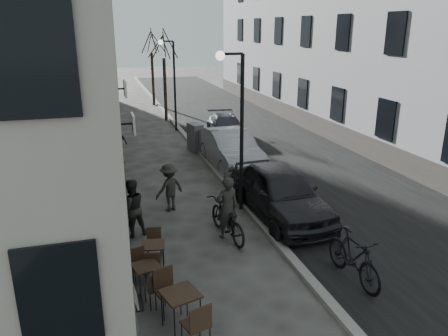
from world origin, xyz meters
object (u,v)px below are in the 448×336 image
car_near (280,192)px  tree_near (163,45)px  tree_far (151,42)px  bicycle (227,219)px  bistro_set_a (181,307)px  pedestrian_far (117,145)px  streetlamp_near (237,115)px  streetlamp_far (171,75)px  car_mid (230,149)px  pedestrian_mid (169,187)px  car_far (226,127)px  utility_cabinet (195,138)px  pedestrian_near (131,208)px  bistro_set_b (147,276)px  moped (354,257)px  sign_board (132,287)px  bistro_set_c (153,254)px

car_near → tree_near: bearing=91.8°
tree_far → bicycle: 23.20m
bistro_set_a → pedestrian_far: size_ratio=1.01×
streetlamp_near → streetlamp_far: 12.00m
tree_far → car_mid: (1.10, -16.54, -3.87)m
streetlamp_near → pedestrian_mid: streetlamp_near is taller
pedestrian_mid → car_far: bearing=-144.2°
pedestrian_mid → pedestrian_far: 5.90m
bicycle → utility_cabinet: bearing=-105.4°
pedestrian_near → car_mid: pedestrian_near is taller
bicycle → car_far: car_far is taller
pedestrian_far → car_far: 6.71m
streetlamp_far → bistro_set_a: 17.83m
bicycle → pedestrian_near: pedestrian_near is taller
streetlamp_far → bistro_set_b: streetlamp_far is taller
car_far → moped: 14.33m
tree_near → bistro_set_a: (-2.93, -20.40, -4.16)m
sign_board → car_mid: car_mid is taller
pedestrian_mid → car_near: size_ratio=0.33×
bistro_set_a → car_near: 6.08m
pedestrian_mid → moped: pedestrian_mid is taller
bistro_set_a → utility_cabinet: bearing=59.8°
bistro_set_b → pedestrian_far: bearing=77.4°
tree_far → moped: (1.30, -25.80, -4.05)m
pedestrian_mid → car_mid: (3.27, 3.91, 0.00)m
bistro_set_c → car_far: (5.57, 12.49, 0.19)m
tree_near → sign_board: bearing=-101.1°
tree_near → car_near: tree_near is taller
tree_far → car_far: bearing=-78.2°
tree_near → bistro_set_a: 21.02m
utility_cabinet → bicycle: 9.17m
streetlamp_far → car_mid: bearing=-81.2°
bistro_set_a → car_near: size_ratio=0.36×
utility_cabinet → car_far: 3.11m
streetlamp_near → bistro_set_a: (-2.86, -5.40, -2.66)m
moped → utility_cabinet: bearing=92.0°
tree_far → car_near: 22.23m
bicycle → car_mid: 6.59m
streetlamp_near → pedestrian_near: size_ratio=2.98×
sign_board → pedestrian_far: pedestrian_far is taller
car_near → car_far: car_near is taller
tree_near → bistro_set_a: size_ratio=3.33×
utility_cabinet → car_far: utility_cabinet is taller
tree_far → sign_board: tree_far is taller
bicycle → tree_far: bearing=-100.7°
car_near → bistro_set_b: bearing=-148.1°
bistro_set_c → car_far: bearing=75.4°
sign_board → pedestrian_mid: 5.15m
bicycle → pedestrian_far: 8.52m
bicycle → pedestrian_mid: size_ratio=1.33×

